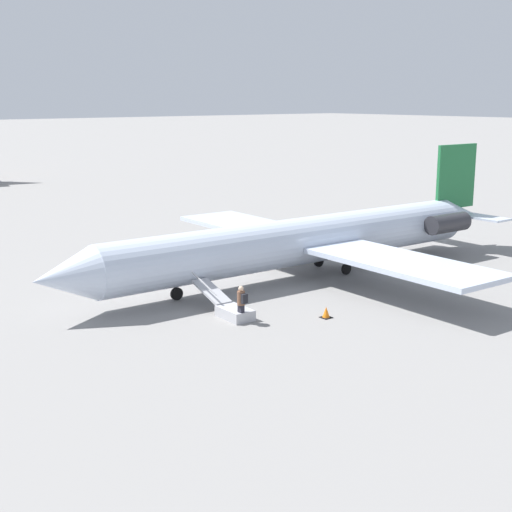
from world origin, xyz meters
The scene contains 5 objects.
ground_plane centered at (0.00, 0.00, 0.00)m, with size 600.00×600.00×0.00m, color gray.
airplane_main centered at (-0.97, 0.04, 2.10)m, with size 31.59×23.91×7.02m.
boarding_stairs centered at (7.68, 3.56, 0.38)m, with size 1.17×4.06×1.73m.
passenger centered at (7.88, 4.71, 1.00)m, with size 0.36×0.55×1.74m.
traffic_cone_near_stairs centered at (4.32, 6.57, 0.24)m, with size 0.48×0.48×0.53m.
Camera 1 is at (26.88, 29.35, 10.10)m, focal length 50.00 mm.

